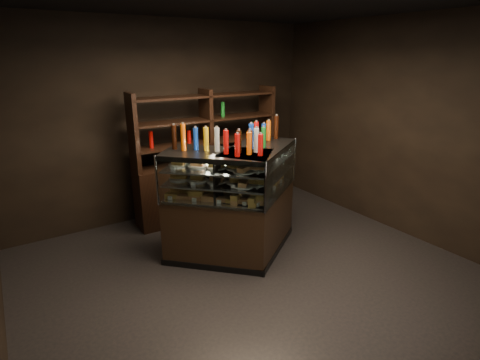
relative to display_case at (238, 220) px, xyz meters
name	(u,v)px	position (x,y,z in m)	size (l,w,h in m)	color
ground	(261,282)	(-0.14, -0.70, -0.47)	(5.00, 5.00, 0.00)	black
room_shell	(264,112)	(-0.14, -0.70, 1.47)	(5.02, 5.02, 3.01)	black
display_case	(238,220)	(0.00, 0.00, 0.00)	(1.96, 1.37, 1.41)	black
food_display	(238,176)	(0.00, -0.01, 0.59)	(1.60, 0.95, 0.44)	gold
bottles_top	(238,138)	(0.00, 0.00, 1.07)	(1.43, 0.81, 0.30)	black
potted_conifer	(267,205)	(0.60, 0.16, 0.02)	(0.40, 0.40, 0.86)	black
back_shelving	(208,178)	(0.30, 1.35, 0.13)	(2.32, 0.49, 2.00)	black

